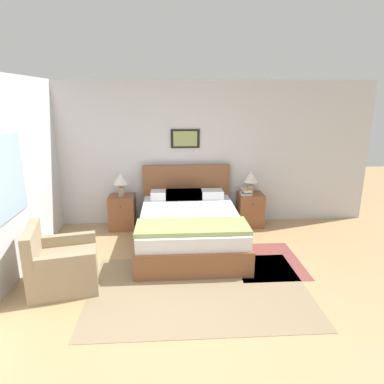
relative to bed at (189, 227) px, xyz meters
name	(u,v)px	position (x,y,z in m)	size (l,w,h in m)	color
ground_plane	(197,324)	(-0.04, -2.00, -0.32)	(16.00, 16.00, 0.00)	tan
wall_back	(184,154)	(-0.04, 1.11, 0.99)	(6.92, 0.09, 2.60)	silver
wall_left	(18,175)	(-2.33, -0.48, 0.99)	(0.08, 5.48, 2.60)	silver
area_rug_main	(199,290)	(0.05, -1.34, -0.31)	(2.69, 1.79, 0.01)	#897556
area_rug_bedside	(267,261)	(1.10, -0.63, -0.31)	(0.94, 1.20, 0.01)	brown
bed	(189,227)	(0.00, 0.00, 0.00)	(1.58, 2.12, 1.12)	brown
armchair	(61,266)	(-1.67, -1.14, -0.04)	(0.93, 0.90, 0.82)	#998466
nightstand_near_window	(122,212)	(-1.17, 0.82, -0.01)	(0.45, 0.45, 0.61)	brown
nightstand_by_door	(250,209)	(1.17, 0.82, -0.01)	(0.45, 0.45, 0.61)	brown
table_lamp_near_window	(121,180)	(-1.15, 0.79, 0.59)	(0.26, 0.26, 0.42)	gray
table_lamp_by_door	(251,178)	(1.15, 0.79, 0.59)	(0.26, 0.26, 0.42)	gray
book_thick_bottom	(246,193)	(1.07, 0.78, 0.31)	(0.21, 0.25, 0.03)	silver
book_hardcover_middle	(246,192)	(1.07, 0.78, 0.34)	(0.17, 0.24, 0.03)	#335693
book_novel_upper	(246,190)	(1.07, 0.78, 0.38)	(0.16, 0.28, 0.03)	beige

